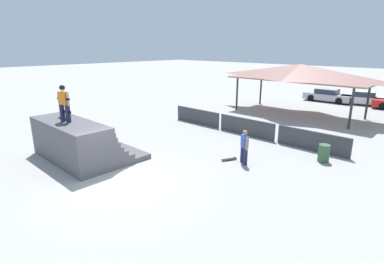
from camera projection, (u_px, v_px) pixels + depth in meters
name	position (u px, v px, depth m)	size (l,w,h in m)	color
ground_plane	(121.00, 182.00, 12.23)	(160.00, 160.00, 0.00)	#A3A09B
quarter_pipe_ramp	(78.00, 142.00, 14.52)	(5.01, 3.68, 1.93)	#565459
skater_on_deck	(64.00, 101.00, 13.71)	(0.74, 0.39, 1.72)	#1E2347
skateboard_on_deck	(63.00, 118.00, 14.47)	(0.79, 0.22, 0.09)	green
bystander_walking	(244.00, 145.00, 13.90)	(0.60, 0.46, 1.64)	#1E2347
skateboard_on_ground	(230.00, 159.00, 14.54)	(0.50, 0.79, 0.09)	silver
barrier_fence	(246.00, 127.00, 18.53)	(12.14, 0.12, 1.05)	#3D3D42
pavilion_shelter	(300.00, 72.00, 23.47)	(10.73, 4.54, 4.00)	#2D2D33
trash_bin	(324.00, 153.00, 14.27)	(0.52, 0.52, 0.85)	#385B3D
parked_car_silver	(327.00, 96.00, 29.71)	(4.42, 1.72, 1.27)	#A8AAAF
parked_car_white	(364.00, 98.00, 28.13)	(4.28, 2.43, 1.27)	silver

